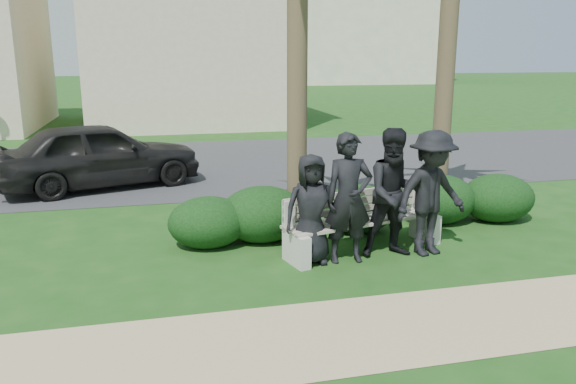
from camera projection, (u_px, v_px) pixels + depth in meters
name	position (u px, v px, depth m)	size (l,w,h in m)	color
ground	(359.00, 265.00, 7.73)	(160.00, 160.00, 0.00)	#184413
footpath	(419.00, 324.00, 6.03)	(30.00, 1.60, 0.01)	tan
asphalt_street	(255.00, 162.00, 15.28)	(160.00, 8.00, 0.01)	#2D2D30
stucco_bldg_right	(188.00, 35.00, 23.63)	(8.40, 8.40, 7.30)	beige
park_bench	(364.00, 225.00, 8.24)	(2.57, 1.12, 0.85)	gray
man_a	(311.00, 209.00, 7.67)	(0.75, 0.49, 1.53)	black
man_b	(349.00, 198.00, 7.69)	(0.66, 0.43, 1.82)	black
man_c	(395.00, 193.00, 7.90)	(0.90, 0.70, 1.85)	black
man_d	(431.00, 194.00, 7.98)	(1.17, 0.67, 1.81)	black
hedge_b	(208.00, 221.00, 8.45)	(1.20, 0.99, 0.78)	black
hedge_c	(262.00, 212.00, 8.72)	(1.35, 1.11, 0.88)	black
hedge_d	(358.00, 207.00, 9.18)	(1.22, 1.01, 0.79)	black
hedge_e	(439.00, 198.00, 9.67)	(1.31, 1.08, 0.86)	black
hedge_f	(498.00, 196.00, 9.79)	(1.30, 1.07, 0.84)	black
car_a	(100.00, 155.00, 12.17)	(1.71, 4.25, 1.45)	black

